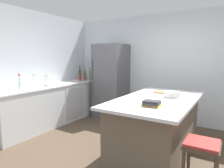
% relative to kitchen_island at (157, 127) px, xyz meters
% --- Properties ---
extents(ground_plane, '(7.20, 7.20, 0.00)m').
position_rel_kitchen_island_xyz_m(ground_plane, '(-0.51, -0.42, -0.47)').
color(ground_plane, '#4C3D2D').
extents(wall_rear, '(6.00, 0.10, 2.60)m').
position_rel_kitchen_island_xyz_m(wall_rear, '(-0.51, 1.83, 0.83)').
color(wall_rear, silver).
rests_on(wall_rear, ground_plane).
extents(wall_left, '(0.10, 6.00, 2.60)m').
position_rel_kitchen_island_xyz_m(wall_left, '(-2.96, -0.42, 0.83)').
color(wall_left, silver).
rests_on(wall_left, ground_plane).
extents(counter_run_left, '(0.67, 2.91, 0.92)m').
position_rel_kitchen_island_xyz_m(counter_run_left, '(-2.59, 0.24, -0.01)').
color(counter_run_left, silver).
rests_on(counter_run_left, ground_plane).
extents(kitchen_island, '(1.09, 1.97, 0.93)m').
position_rel_kitchen_island_xyz_m(kitchen_island, '(0.00, 0.00, 0.00)').
color(kitchen_island, brown).
rests_on(kitchen_island, ground_plane).
extents(refrigerator, '(0.76, 0.74, 1.89)m').
position_rel_kitchen_island_xyz_m(refrigerator, '(-1.74, 1.43, 0.48)').
color(refrigerator, '#56565B').
rests_on(refrigerator, ground_plane).
extents(bar_stool, '(0.36, 0.36, 0.67)m').
position_rel_kitchen_island_xyz_m(bar_stool, '(0.74, -0.71, 0.08)').
color(bar_stool, '#473828').
rests_on(bar_stool, ground_plane).
extents(sink_faucet, '(0.15, 0.05, 0.30)m').
position_rel_kitchen_island_xyz_m(sink_faucet, '(-2.64, -0.25, 0.61)').
color(sink_faucet, silver).
rests_on(sink_faucet, counter_run_left).
extents(flower_vase, '(0.08, 0.08, 0.33)m').
position_rel_kitchen_island_xyz_m(flower_vase, '(-2.63, -0.59, 0.55)').
color(flower_vase, silver).
rests_on(flower_vase, counter_run_left).
extents(paper_towel_roll, '(0.14, 0.14, 0.31)m').
position_rel_kitchen_island_xyz_m(paper_towel_roll, '(-2.60, 0.05, 0.59)').
color(paper_towel_roll, gray).
rests_on(paper_towel_roll, counter_run_left).
extents(gin_bottle, '(0.08, 0.08, 0.34)m').
position_rel_kitchen_island_xyz_m(gin_bottle, '(-2.53, 1.59, 0.59)').
color(gin_bottle, '#8CB79E').
rests_on(gin_bottle, counter_run_left).
extents(soda_bottle, '(0.07, 0.07, 0.33)m').
position_rel_kitchen_island_xyz_m(soda_bottle, '(-2.53, 1.48, 0.58)').
color(soda_bottle, silver).
rests_on(soda_bottle, counter_run_left).
extents(olive_oil_bottle, '(0.06, 0.06, 0.34)m').
position_rel_kitchen_island_xyz_m(olive_oil_bottle, '(-2.60, 1.39, 0.59)').
color(olive_oil_bottle, olive).
rests_on(olive_oil_bottle, counter_run_left).
extents(vinegar_bottle, '(0.06, 0.06, 0.28)m').
position_rel_kitchen_island_xyz_m(vinegar_bottle, '(-2.52, 1.29, 0.57)').
color(vinegar_bottle, '#994C23').
rests_on(vinegar_bottle, counter_run_left).
extents(wine_bottle, '(0.07, 0.07, 0.41)m').
position_rel_kitchen_island_xyz_m(wine_bottle, '(-2.61, 1.20, 0.61)').
color(wine_bottle, '#19381E').
rests_on(wine_bottle, counter_run_left).
extents(hot_sauce_bottle, '(0.05, 0.05, 0.21)m').
position_rel_kitchen_island_xyz_m(hot_sauce_bottle, '(-2.54, 1.11, 0.54)').
color(hot_sauce_bottle, red).
rests_on(hot_sauce_bottle, counter_run_left).
extents(cookbook_stack, '(0.22, 0.20, 0.08)m').
position_rel_kitchen_island_xyz_m(cookbook_stack, '(0.10, -0.52, 0.50)').
color(cookbook_stack, gold).
rests_on(cookbook_stack, kitchen_island).
extents(mixing_bowl, '(0.24, 0.24, 0.09)m').
position_rel_kitchen_island_xyz_m(mixing_bowl, '(0.17, 0.21, 0.50)').
color(mixing_bowl, silver).
rests_on(mixing_bowl, kitchen_island).
extents(cutting_board, '(0.30, 0.24, 0.02)m').
position_rel_kitchen_island_xyz_m(cutting_board, '(-0.08, 0.52, 0.47)').
color(cutting_board, '#9E7042').
rests_on(cutting_board, kitchen_island).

